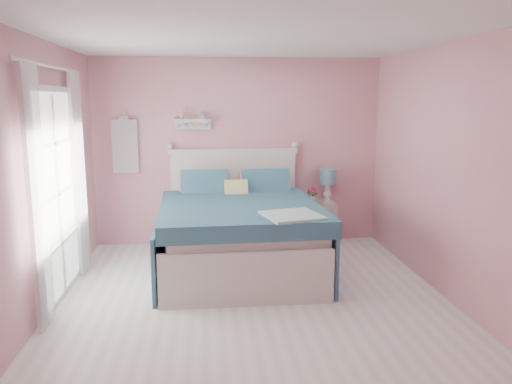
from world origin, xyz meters
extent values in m
plane|color=white|center=(0.00, 0.00, 0.00)|extent=(4.50, 4.50, 0.00)
plane|color=#D1848B|center=(0.00, 2.25, 1.30)|extent=(4.00, 0.00, 4.00)
plane|color=#D1848B|center=(0.00, -2.25, 1.30)|extent=(4.00, 0.00, 4.00)
plane|color=#D1848B|center=(-2.00, 0.00, 1.30)|extent=(0.00, 4.50, 4.50)
plane|color=#D1848B|center=(2.00, 0.00, 1.30)|extent=(0.00, 4.50, 4.50)
plane|color=white|center=(0.00, 0.00, 2.60)|extent=(4.50, 4.50, 0.00)
cube|color=silver|center=(-0.07, 1.05, 0.25)|extent=(1.79, 2.31, 0.49)
cube|color=silver|center=(-0.07, 1.05, 0.57)|extent=(1.72, 2.25, 0.16)
cube|color=silver|center=(-0.08, 2.19, 0.65)|extent=(1.75, 0.07, 1.29)
cube|color=silver|center=(-0.07, 2.19, 1.32)|extent=(1.81, 0.09, 0.06)
cube|color=silver|center=(-0.08, -0.07, 0.28)|extent=(1.75, 0.06, 0.56)
cube|color=#346B82|center=(-0.08, 0.90, 0.74)|extent=(1.90, 2.06, 0.18)
cube|color=pink|center=(-0.48, 1.87, 0.85)|extent=(0.69, 0.30, 0.43)
cube|color=pink|center=(0.33, 1.87, 0.85)|extent=(0.69, 0.30, 0.43)
cube|color=#CCBC59|center=(-0.08, 1.59, 0.85)|extent=(0.31, 0.23, 0.31)
cube|color=beige|center=(1.14, 2.03, 0.30)|extent=(0.41, 0.38, 0.59)
cube|color=silver|center=(1.14, 1.85, 0.46)|extent=(0.35, 0.02, 0.16)
sphere|color=white|center=(1.14, 1.83, 0.46)|extent=(0.03, 0.03, 0.03)
cylinder|color=white|center=(1.25, 2.07, 0.61)|extent=(0.15, 0.15, 0.02)
cylinder|color=white|center=(1.25, 2.07, 0.73)|extent=(0.08, 0.08, 0.26)
cylinder|color=#6893AE|center=(1.25, 2.07, 0.96)|extent=(0.24, 0.24, 0.22)
imported|color=white|center=(1.03, 2.01, 0.66)|extent=(0.16, 0.16, 0.14)
imported|color=#D08B8D|center=(1.08, 1.87, 0.64)|extent=(0.13, 0.13, 0.09)
sphere|color=#C1426A|center=(1.03, 2.01, 0.81)|extent=(0.06, 0.06, 0.06)
sphere|color=#C1426A|center=(1.07, 2.03, 0.77)|extent=(0.06, 0.06, 0.06)
sphere|color=#C1426A|center=(0.99, 2.02, 0.78)|extent=(0.06, 0.06, 0.06)
sphere|color=#C1426A|center=(1.05, 1.98, 0.75)|extent=(0.06, 0.06, 0.06)
sphere|color=#C1426A|center=(1.00, 1.99, 0.76)|extent=(0.06, 0.06, 0.06)
cube|color=silver|center=(-0.62, 2.17, 1.75)|extent=(0.50, 0.14, 0.04)
cube|color=silver|center=(-0.62, 2.23, 1.68)|extent=(0.50, 0.03, 0.12)
cylinder|color=#D18C99|center=(-0.78, 2.17, 1.82)|extent=(0.06, 0.06, 0.10)
cube|color=#6893AE|center=(-0.51, 2.17, 1.80)|extent=(0.08, 0.06, 0.07)
cube|color=white|center=(-1.55, 2.18, 1.40)|extent=(0.34, 0.03, 0.72)
cube|color=silver|center=(-1.97, 0.40, 2.13)|extent=(0.04, 1.32, 0.06)
cube|color=silver|center=(-1.97, 0.40, 0.03)|extent=(0.04, 1.32, 0.06)
cube|color=silver|center=(-1.97, -0.23, 1.05)|extent=(0.04, 0.06, 2.10)
cube|color=silver|center=(-1.97, 1.03, 1.05)|extent=(0.04, 0.06, 2.10)
cube|color=white|center=(-1.97, 0.40, 1.08)|extent=(0.02, 1.20, 2.04)
cube|color=white|center=(-1.92, -0.34, 1.18)|extent=(0.04, 0.40, 2.32)
cube|color=white|center=(-1.92, 1.14, 1.18)|extent=(0.04, 0.40, 2.32)
camera|label=1|loc=(-0.46, -4.75, 2.02)|focal=35.00mm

